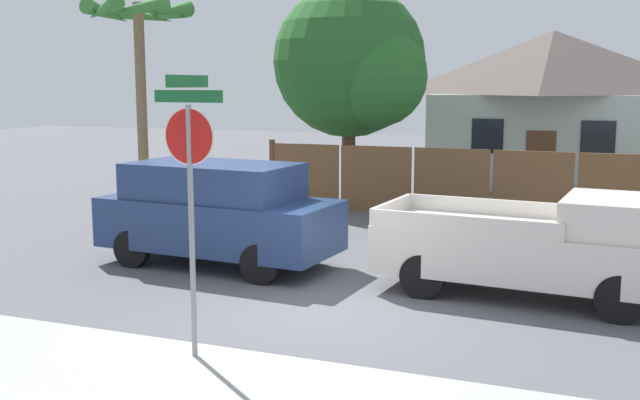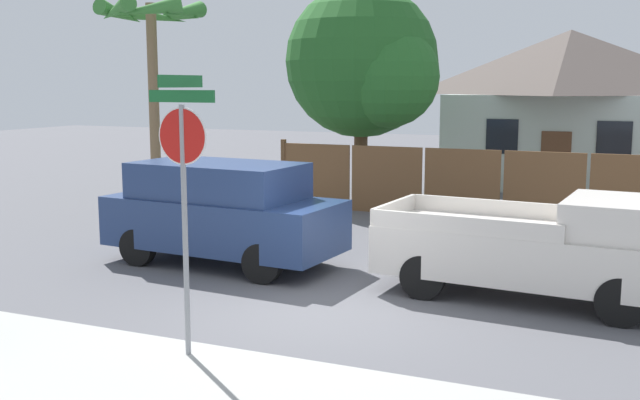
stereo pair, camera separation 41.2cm
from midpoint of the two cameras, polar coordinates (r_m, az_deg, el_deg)
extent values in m
plane|color=#56565B|center=(11.62, -0.88, -8.39)|extent=(80.00, 80.00, 0.00)
cube|color=brown|center=(20.87, -1.68, 1.83)|extent=(1.96, 0.06, 1.80)
cube|color=brown|center=(20.17, 3.68, 1.57)|extent=(1.96, 0.06, 1.80)
cube|color=brown|center=(19.65, 9.36, 1.28)|extent=(1.96, 0.06, 1.80)
cube|color=brown|center=(19.34, 15.29, 0.96)|extent=(1.96, 0.06, 1.80)
cube|color=brown|center=(19.24, 21.34, 0.63)|extent=(1.96, 0.06, 1.80)
cube|color=brown|center=(21.29, -4.21, 2.08)|extent=(0.12, 0.12, 1.90)
cube|color=#B2C1B7|center=(27.52, 16.65, 4.51)|extent=(7.38, 6.34, 3.10)
pyramid|color=#514742|center=(27.47, 16.90, 10.00)|extent=(7.97, 6.85, 2.18)
cube|color=black|center=(24.54, 12.17, 4.78)|extent=(1.00, 0.04, 1.10)
cube|color=black|center=(24.24, 19.96, 4.40)|extent=(1.00, 0.04, 1.10)
cube|color=brown|center=(24.40, 15.96, 2.74)|extent=(0.90, 0.04, 2.00)
cylinder|color=brown|center=(22.34, 1.66, 3.11)|extent=(0.40, 0.40, 2.43)
sphere|color=#235B23|center=(22.24, 1.69, 10.52)|extent=(4.45, 4.45, 4.45)
sphere|color=#266326|center=(21.39, 3.74, 9.38)|extent=(2.89, 2.89, 2.89)
cylinder|color=brown|center=(20.99, -13.99, 6.80)|extent=(0.28, 0.28, 5.59)
cone|color=#387A33|center=(20.52, -11.94, 13.89)|extent=(0.44, 1.83, 0.71)
cone|color=#387A33|center=(21.50, -11.80, 13.65)|extent=(1.81, 1.30, 0.71)
cone|color=#387A33|center=(22.04, -14.00, 13.45)|extent=(1.81, 1.30, 0.71)
cone|color=#387A33|center=(21.65, -16.43, 13.45)|extent=(0.44, 1.83, 0.71)
cone|color=#387A33|center=(20.68, -16.79, 13.67)|extent=(1.81, 1.30, 0.71)
cone|color=#387A33|center=(20.09, -14.52, 13.91)|extent=(1.81, 1.30, 0.71)
cube|color=navy|center=(14.41, -8.50, -1.76)|extent=(4.66, 2.27, 0.95)
cube|color=navy|center=(14.35, -8.95, 1.46)|extent=(3.30, 2.01, 0.67)
cube|color=black|center=(13.55, -3.71, 1.12)|extent=(0.19, 1.69, 0.57)
cylinder|color=black|center=(14.50, -1.96, -3.44)|extent=(0.72, 0.22, 0.72)
cylinder|color=black|center=(13.06, -5.46, -4.86)|extent=(0.72, 0.22, 0.72)
cylinder|color=black|center=(15.98, -10.90, -2.45)|extent=(0.72, 0.22, 0.72)
cylinder|color=black|center=(14.68, -14.88, -3.59)|extent=(0.72, 0.22, 0.72)
cube|color=silver|center=(12.64, 14.66, -3.79)|extent=(4.96, 2.38, 0.79)
cube|color=silver|center=(12.34, 20.83, -1.16)|extent=(1.68, 1.96, 0.57)
cube|color=silver|center=(13.63, 12.15, -0.51)|extent=(3.02, 0.32, 0.28)
cube|color=silver|center=(11.81, 9.94, -1.87)|extent=(3.02, 0.32, 0.28)
cube|color=silver|center=(13.18, 4.61, -0.65)|extent=(0.23, 1.91, 0.28)
cylinder|color=black|center=(13.41, 21.65, -5.06)|extent=(0.73, 0.22, 0.73)
cylinder|color=black|center=(11.68, 20.97, -7.03)|extent=(0.73, 0.22, 0.73)
cylinder|color=black|center=(13.92, 9.27, -4.05)|extent=(0.73, 0.22, 0.73)
cylinder|color=black|center=(12.26, 6.87, -5.76)|extent=(0.73, 0.22, 0.73)
cylinder|color=gray|center=(9.49, -10.98, -2.52)|extent=(0.07, 0.07, 3.19)
cylinder|color=red|center=(9.34, -11.19, 4.77)|extent=(0.67, 0.06, 0.67)
cylinder|color=white|center=(9.33, -11.20, 4.77)|extent=(0.71, 0.05, 0.71)
cube|color=#19602D|center=(9.32, -11.28, 7.76)|extent=(0.97, 0.07, 0.15)
cube|color=#19602D|center=(9.31, -11.32, 8.86)|extent=(0.07, 0.87, 0.15)
camera|label=1|loc=(0.21, -90.99, -0.15)|focal=42.00mm
camera|label=2|loc=(0.21, 89.01, 0.15)|focal=42.00mm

